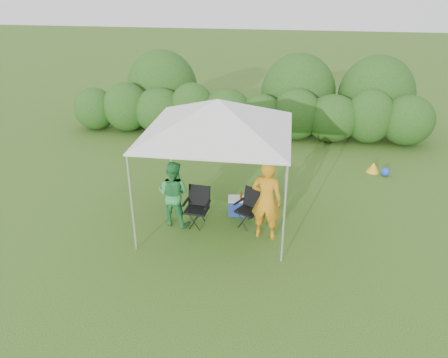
# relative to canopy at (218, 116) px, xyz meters

# --- Properties ---
(ground) EXTENTS (70.00, 70.00, 0.00)m
(ground) POSITION_rel_canopy_xyz_m (0.00, -0.50, -2.46)
(ground) COLOR #406620
(hedge) EXTENTS (12.24, 1.53, 1.80)m
(hedge) POSITION_rel_canopy_xyz_m (0.15, 5.50, -1.64)
(hedge) COLOR #29551A
(hedge) RESTS_ON ground
(canopy) EXTENTS (3.10, 3.10, 2.83)m
(canopy) POSITION_rel_canopy_xyz_m (0.00, 0.00, 0.00)
(canopy) COLOR silver
(canopy) RESTS_ON ground
(chair_right) EXTENTS (0.66, 0.64, 0.85)m
(chair_right) POSITION_rel_canopy_xyz_m (0.75, -0.20, -1.98)
(chair_right) COLOR black
(chair_right) RESTS_ON ground
(chair_left) EXTENTS (0.59, 0.55, 0.89)m
(chair_left) POSITION_rel_canopy_xyz_m (-0.42, -0.33, -1.96)
(chair_left) COLOR black
(chair_left) RESTS_ON ground
(man) EXTENTS (0.72, 0.53, 1.79)m
(man) POSITION_rel_canopy_xyz_m (1.12, -0.66, -1.57)
(man) COLOR orange
(man) RESTS_ON ground
(woman) EXTENTS (0.84, 0.72, 1.52)m
(woman) POSITION_rel_canopy_xyz_m (-0.95, -0.40, -1.70)
(woman) COLOR green
(woman) RESTS_ON ground
(cooler) EXTENTS (0.52, 0.40, 0.41)m
(cooler) POSITION_rel_canopy_xyz_m (0.44, 0.23, -2.26)
(cooler) COLOR #213797
(cooler) RESTS_ON ground
(bottle) EXTENTS (0.06, 0.06, 0.22)m
(bottle) POSITION_rel_canopy_xyz_m (0.50, 0.19, -1.94)
(bottle) COLOR #592D0C
(bottle) RESTS_ON cooler
(lawn_toy) EXTENTS (0.60, 0.50, 0.30)m
(lawn_toy) POSITION_rel_canopy_xyz_m (4.05, 3.05, -2.32)
(lawn_toy) COLOR yellow
(lawn_toy) RESTS_ON ground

